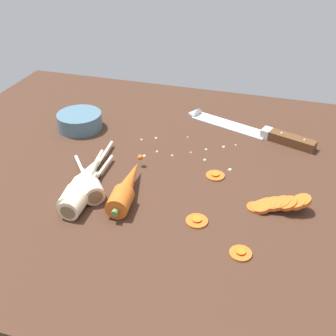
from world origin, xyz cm
name	(u,v)px	position (x,y,z in cm)	size (l,w,h in cm)	color
ground_plane	(171,177)	(0.00, 0.00, -2.00)	(120.00, 90.00, 4.00)	#42281C
chefs_knife	(245,128)	(12.66, 22.21, 0.65)	(33.85, 14.74, 4.18)	silver
whole_carrot	(127,187)	(-5.44, -11.59, 2.10)	(5.77, 19.99, 4.20)	#D6601E
parsnip_front	(88,181)	(-13.44, -11.86, 1.98)	(12.77, 14.82, 4.00)	beige
parsnip_mid_left	(87,177)	(-14.35, -10.67, 1.98)	(5.30, 24.07, 4.00)	beige
parsnip_mid_right	(84,190)	(-12.93, -14.77, 1.98)	(4.29, 21.37, 4.00)	beige
parsnip_back	(80,185)	(-14.41, -13.53, 1.98)	(5.74, 21.89, 4.00)	beige
carrot_slice_stack	(278,204)	(22.93, -7.51, 1.33)	(11.48, 5.26, 3.71)	#D6601E
carrot_slice_stray_near	(215,176)	(9.70, -0.42, 0.36)	(3.92, 3.92, 0.70)	#D6601E
carrot_slice_stray_mid	(241,252)	(18.13, -21.05, 0.36)	(3.73, 3.73, 0.70)	#D6601E
carrot_slice_stray_far	(197,220)	(9.39, -15.24, 0.36)	(4.02, 4.02, 0.70)	#D6601E
prep_bowl	(80,120)	(-27.05, 11.47, 2.15)	(11.00, 11.00, 4.00)	slate
mince_crumbs	(188,152)	(2.01, 7.25, 0.35)	(23.21, 11.97, 0.85)	beige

